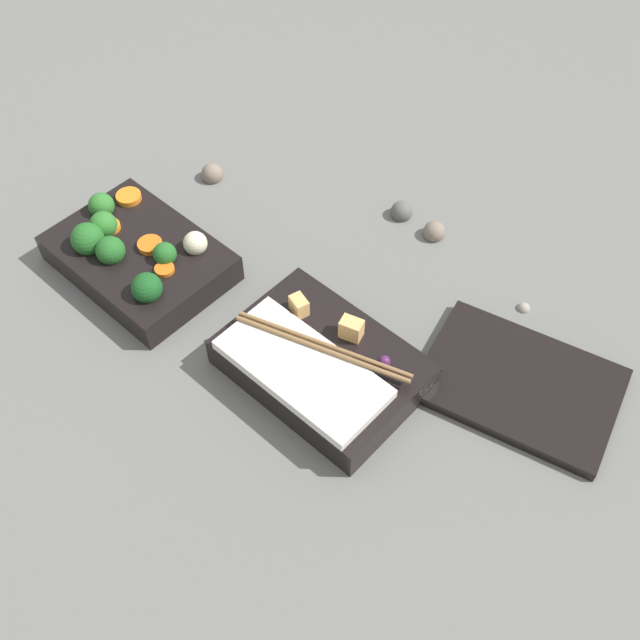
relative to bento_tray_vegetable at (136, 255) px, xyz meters
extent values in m
plane|color=slate|center=(0.13, 0.01, -0.02)|extent=(3.00, 3.00, 0.00)
cube|color=black|center=(0.00, 0.00, -0.01)|extent=(0.21, 0.15, 0.04)
sphere|color=#236023|center=(-0.01, -0.03, 0.02)|extent=(0.04, 0.04, 0.04)
sphere|color=#236023|center=(0.04, 0.01, 0.02)|extent=(0.03, 0.03, 0.03)
sphere|color=#2D7028|center=(-0.08, 0.02, 0.02)|extent=(0.03, 0.03, 0.03)
sphere|color=#236023|center=(-0.04, -0.03, 0.02)|extent=(0.04, 0.04, 0.04)
sphere|color=#2D7028|center=(-0.05, -0.01, 0.02)|extent=(0.03, 0.03, 0.03)
sphere|color=#19511E|center=(0.07, -0.04, 0.02)|extent=(0.04, 0.04, 0.04)
cylinder|color=orange|center=(-0.07, 0.05, 0.02)|extent=(0.04, 0.04, 0.01)
cylinder|color=orange|center=(-0.05, 0.00, 0.02)|extent=(0.04, 0.04, 0.01)
cylinder|color=orange|center=(0.01, 0.01, 0.02)|extent=(0.04, 0.04, 0.01)
cylinder|color=orange|center=(0.06, 0.00, 0.02)|extent=(0.03, 0.03, 0.01)
sphere|color=beige|center=(0.06, 0.05, 0.02)|extent=(0.03, 0.03, 0.03)
cube|color=black|center=(0.28, 0.04, -0.01)|extent=(0.21, 0.15, 0.04)
cube|color=silver|center=(0.28, 0.01, 0.02)|extent=(0.19, 0.09, 0.01)
cube|color=#EAB266|center=(0.22, 0.06, 0.02)|extent=(0.03, 0.02, 0.02)
cube|color=#EAB266|center=(0.28, 0.08, 0.03)|extent=(0.03, 0.02, 0.02)
sphere|color=#4C1E4C|center=(0.34, 0.07, 0.02)|extent=(0.01, 0.01, 0.01)
cylinder|color=olive|center=(0.28, 0.03, 0.03)|extent=(0.20, 0.07, 0.01)
cylinder|color=olive|center=(0.28, 0.04, 0.03)|extent=(0.20, 0.07, 0.01)
cube|color=black|center=(0.45, 0.17, -0.02)|extent=(0.24, 0.19, 0.01)
sphere|color=#7A6B5B|center=(0.24, 0.30, -0.02)|extent=(0.03, 0.03, 0.03)
sphere|color=gray|center=(0.39, 0.27, -0.02)|extent=(0.02, 0.02, 0.02)
sphere|color=#7A6B5B|center=(-0.06, 0.18, -0.02)|extent=(0.03, 0.03, 0.03)
sphere|color=#595651|center=(0.18, 0.30, -0.02)|extent=(0.03, 0.03, 0.03)
camera|label=1|loc=(0.60, -0.32, 0.68)|focal=42.00mm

